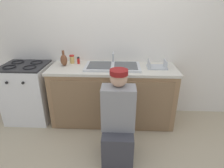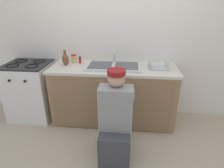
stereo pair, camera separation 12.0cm
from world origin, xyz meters
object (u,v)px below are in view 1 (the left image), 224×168
object	(u,v)px
vase_decorative	(64,60)
sink_double_basin	(113,66)
dish_rack_tray	(157,66)
stove_range	(29,92)
spice_bottle_red	(78,60)
plumber_person	(118,124)
condiment_jar	(72,59)

from	to	relation	value
vase_decorative	sink_double_basin	bearing A→B (deg)	-4.02
sink_double_basin	dish_rack_tray	world-z (taller)	sink_double_basin
sink_double_basin	stove_range	size ratio (longest dim) A/B	0.87
dish_rack_tray	spice_bottle_red	xyz separation A→B (m)	(-1.18, 0.15, 0.03)
plumber_person	dish_rack_tray	world-z (taller)	plumber_person
dish_rack_tray	spice_bottle_red	distance (m)	1.19
stove_range	spice_bottle_red	distance (m)	0.94
stove_range	condiment_jar	world-z (taller)	condiment_jar
dish_rack_tray	vase_decorative	size ratio (longest dim) A/B	1.22
sink_double_basin	spice_bottle_red	xyz separation A→B (m)	(-0.54, 0.16, 0.03)
sink_double_basin	plumber_person	world-z (taller)	plumber_person
vase_decorative	spice_bottle_red	size ratio (longest dim) A/B	2.19
sink_double_basin	condiment_jar	bearing A→B (deg)	163.99
plumber_person	spice_bottle_red	xyz separation A→B (m)	(-0.63, 0.95, 0.48)
plumber_person	spice_bottle_red	size ratio (longest dim) A/B	10.52
sink_double_basin	stove_range	world-z (taller)	sink_double_basin
sink_double_basin	stove_range	xyz separation A→B (m)	(-1.33, -0.00, -0.45)
plumber_person	dish_rack_tray	xyz separation A→B (m)	(0.55, 0.80, 0.45)
stove_range	spice_bottle_red	xyz separation A→B (m)	(0.79, 0.16, 0.48)
plumber_person	vase_decorative	size ratio (longest dim) A/B	4.80
vase_decorative	dish_rack_tray	bearing A→B (deg)	-1.52
vase_decorative	stove_range	bearing A→B (deg)	-174.92
plumber_person	dish_rack_tray	bearing A→B (deg)	55.80
stove_range	vase_decorative	world-z (taller)	vase_decorative
stove_range	plumber_person	size ratio (longest dim) A/B	0.83
stove_range	condiment_jar	bearing A→B (deg)	15.13
sink_double_basin	dish_rack_tray	xyz separation A→B (m)	(0.64, 0.01, 0.01)
vase_decorative	condiment_jar	size ratio (longest dim) A/B	1.80
sink_double_basin	vase_decorative	world-z (taller)	vase_decorative
dish_rack_tray	condiment_jar	size ratio (longest dim) A/B	2.19
sink_double_basin	spice_bottle_red	distance (m)	0.56
dish_rack_tray	vase_decorative	distance (m)	1.37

